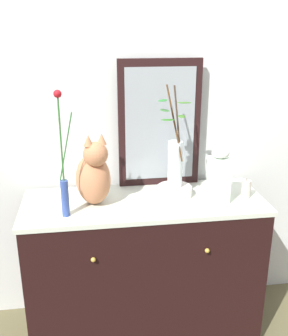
# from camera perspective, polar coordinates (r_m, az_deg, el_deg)

# --- Properties ---
(ground_plane) EXTENTS (6.00, 6.00, 0.00)m
(ground_plane) POSITION_cam_1_polar(r_m,az_deg,el_deg) (2.56, -0.00, -21.66)
(ground_plane) COLOR brown
(wall_back) EXTENTS (4.40, 0.08, 2.60)m
(wall_back) POSITION_cam_1_polar(r_m,az_deg,el_deg) (2.27, -1.17, 9.73)
(wall_back) COLOR silver
(wall_back) RESTS_ON ground_plane
(sideboard) EXTENTS (1.27, 0.50, 0.82)m
(sideboard) POSITION_cam_1_polar(r_m,az_deg,el_deg) (2.31, 0.00, -13.96)
(sideboard) COLOR black
(sideboard) RESTS_ON ground_plane
(mirror_leaning) EXTENTS (0.46, 0.03, 0.71)m
(mirror_leaning) POSITION_cam_1_polar(r_m,az_deg,el_deg) (2.22, 2.24, 6.25)
(mirror_leaning) COLOR black
(mirror_leaning) RESTS_ON sideboard
(cat_sitting) EXTENTS (0.23, 0.44, 0.38)m
(cat_sitting) POSITION_cam_1_polar(r_m,az_deg,el_deg) (2.03, -7.23, -1.00)
(cat_sitting) COLOR #B9754E
(cat_sitting) RESTS_ON sideboard
(vase_slim_green) EXTENTS (0.08, 0.04, 0.61)m
(vase_slim_green) POSITION_cam_1_polar(r_m,az_deg,el_deg) (1.91, -11.36, -1.54)
(vase_slim_green) COLOR #304890
(vase_slim_green) RESTS_ON sideboard
(bowl_porcelain) EXTENTS (0.19, 0.19, 0.05)m
(bowl_porcelain) POSITION_cam_1_polar(r_m,az_deg,el_deg) (2.16, 4.35, -3.31)
(bowl_porcelain) COLOR silver
(bowl_porcelain) RESTS_ON sideboard
(vase_glass_clear) EXTENTS (0.19, 0.14, 0.54)m
(vase_glass_clear) POSITION_cam_1_polar(r_m,az_deg,el_deg) (2.10, 4.44, 1.05)
(vase_glass_clear) COLOR silver
(vase_glass_clear) RESTS_ON bowl_porcelain
(jar_lidded_porcelain) EXTENTS (0.10, 0.10, 0.31)m
(jar_lidded_porcelain) POSITION_cam_1_polar(r_m,az_deg,el_deg) (2.08, 10.64, -1.08)
(jar_lidded_porcelain) COLOR white
(jar_lidded_porcelain) RESTS_ON sideboard
(candle_pillar) EXTENTS (0.05, 0.05, 0.11)m
(candle_pillar) POSITION_cam_1_polar(r_m,az_deg,el_deg) (2.19, 14.34, -2.92)
(candle_pillar) COLOR beige
(candle_pillar) RESTS_ON sideboard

